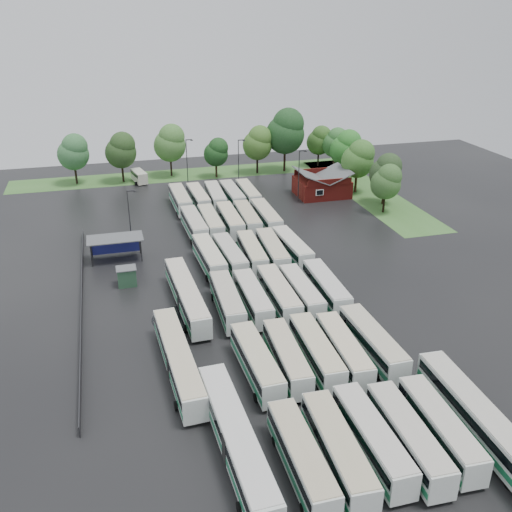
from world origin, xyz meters
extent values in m
plane|color=black|center=(0.00, 0.00, 0.00)|extent=(160.00, 160.00, 0.00)
cube|color=maroon|center=(24.00, 42.80, 1.70)|extent=(10.00, 8.00, 3.40)
cube|color=#4C4F51|center=(21.50, 42.80, 4.30)|extent=(5.07, 8.60, 2.19)
cube|color=#4C4F51|center=(26.50, 42.80, 4.30)|extent=(5.07, 8.60, 2.19)
cube|color=maroon|center=(24.00, 38.80, 3.90)|extent=(9.00, 0.20, 1.20)
cube|color=silver|center=(22.00, 38.75, 2.00)|extent=(1.60, 0.12, 1.20)
cylinder|color=#2D2D30|center=(-20.80, 20.00, 1.70)|extent=(0.16, 0.16, 3.40)
cylinder|color=#2D2D30|center=(-13.60, 20.00, 1.70)|extent=(0.16, 0.16, 3.40)
cylinder|color=#2D2D30|center=(-20.80, 23.20, 1.70)|extent=(0.16, 0.16, 3.40)
cylinder|color=#2D2D30|center=(-13.60, 23.20, 1.70)|extent=(0.16, 0.16, 3.40)
cube|color=#4C4F51|center=(-17.20, 21.60, 3.50)|extent=(8.20, 4.20, 0.15)
cube|color=navy|center=(-17.20, 23.50, 1.60)|extent=(7.60, 0.08, 2.60)
cube|color=#23472E|center=(-16.20, 12.60, 1.25)|extent=(2.50, 2.00, 2.50)
cube|color=#4C4F51|center=(-16.20, 12.60, 2.56)|extent=(2.70, 2.20, 0.12)
cube|color=#3C6D2D|center=(2.00, 64.80, 0.01)|extent=(80.00, 10.00, 0.01)
cube|color=#3C6D2D|center=(34.00, 42.80, 0.01)|extent=(10.00, 50.00, 0.01)
cube|color=#2D2D30|center=(-22.20, 8.00, 0.60)|extent=(0.10, 50.00, 1.20)
cube|color=silver|center=(-4.52, -26.22, 1.79)|extent=(2.47, 11.77, 2.70)
cube|color=black|center=(-4.52, -26.22, 2.33)|extent=(2.53, 11.30, 0.86)
cube|color=#20794F|center=(-4.52, -26.22, 1.20)|extent=(2.52, 11.53, 0.59)
cube|color=tan|center=(-4.52, -26.22, 3.19)|extent=(2.38, 11.42, 0.12)
cylinder|color=black|center=(-4.52, -29.99, 0.44)|extent=(2.50, 0.94, 0.94)
cylinder|color=black|center=(-4.52, -22.46, 0.44)|extent=(2.50, 0.94, 0.94)
cube|color=silver|center=(-1.35, -26.23, 1.85)|extent=(3.00, 12.25, 2.79)
cube|color=black|center=(-1.35, -26.23, 2.41)|extent=(3.04, 11.77, 0.89)
cube|color=#0E7542|center=(-1.35, -26.23, 1.24)|extent=(3.04, 12.01, 0.61)
cube|color=tan|center=(-1.35, -26.23, 3.30)|extent=(2.89, 11.89, 0.12)
cylinder|color=black|center=(-1.35, -30.12, 0.46)|extent=(2.59, 0.97, 0.97)
cylinder|color=black|center=(-1.35, -22.33, 0.46)|extent=(2.59, 0.97, 0.97)
cube|color=silver|center=(1.99, -25.69, 1.81)|extent=(2.49, 11.89, 2.72)
cube|color=black|center=(1.99, -25.69, 2.35)|extent=(2.54, 11.41, 0.87)
cube|color=#2A8054|center=(1.99, -25.69, 1.21)|extent=(2.54, 11.65, 0.60)
cube|color=#BAB5A9|center=(1.99, -25.69, 3.22)|extent=(2.39, 11.53, 0.12)
cylinder|color=black|center=(1.99, -29.49, 0.45)|extent=(2.53, 0.95, 0.95)
cylinder|color=black|center=(1.99, -21.88, 0.45)|extent=(2.53, 0.95, 0.95)
cube|color=silver|center=(5.03, -26.33, 1.81)|extent=(2.83, 12.00, 2.73)
cube|color=black|center=(5.03, -26.33, 2.36)|extent=(2.88, 11.52, 0.87)
cube|color=#1E7B4A|center=(5.03, -26.33, 1.21)|extent=(2.87, 11.76, 0.60)
cube|color=#B3AD9D|center=(5.03, -26.33, 3.23)|extent=(2.72, 11.63, 0.12)
cylinder|color=black|center=(5.03, -30.15, 0.45)|extent=(2.53, 0.95, 0.95)
cylinder|color=black|center=(5.03, -22.52, 0.45)|extent=(2.53, 0.95, 0.95)
cube|color=silver|center=(8.33, -26.00, 1.78)|extent=(2.94, 11.79, 2.68)
cube|color=black|center=(8.33, -26.00, 2.32)|extent=(2.98, 11.33, 0.86)
cube|color=#227B4B|center=(8.33, -26.00, 1.19)|extent=(2.98, 11.56, 0.59)
cube|color=#B6B0A0|center=(8.33, -26.00, 3.17)|extent=(2.83, 11.44, 0.12)
cylinder|color=black|center=(8.33, -29.74, 0.44)|extent=(2.49, 0.94, 0.94)
cylinder|color=black|center=(8.33, -22.25, 0.44)|extent=(2.49, 0.94, 0.94)
cube|color=silver|center=(-4.53, -12.34, 1.81)|extent=(2.84, 11.97, 2.73)
cube|color=black|center=(-4.53, -12.34, 2.36)|extent=(2.88, 11.50, 0.87)
cube|color=#1D7E51|center=(-4.53, -12.34, 1.21)|extent=(2.88, 11.74, 0.60)
cube|color=#BDB592|center=(-4.53, -12.34, 3.22)|extent=(2.73, 11.61, 0.12)
cylinder|color=black|center=(-4.53, -16.15, 0.45)|extent=(2.53, 0.95, 0.95)
cylinder|color=black|center=(-4.53, -8.53, 0.45)|extent=(2.53, 0.95, 0.95)
cube|color=silver|center=(-1.21, -12.20, 1.75)|extent=(2.88, 11.63, 2.64)
cube|color=black|center=(-1.21, -12.20, 2.28)|extent=(2.92, 11.17, 0.85)
cube|color=#0F773E|center=(-1.21, -12.20, 1.17)|extent=(2.92, 11.40, 0.58)
cube|color=#BCAE8F|center=(-1.21, -12.20, 3.12)|extent=(2.77, 11.28, 0.12)
cylinder|color=black|center=(-1.21, -15.89, 0.43)|extent=(2.45, 0.92, 0.92)
cylinder|color=black|center=(-1.21, -8.50, 0.43)|extent=(2.45, 0.92, 0.92)
cube|color=silver|center=(2.09, -12.10, 1.80)|extent=(2.78, 11.92, 2.72)
cube|color=black|center=(2.09, -12.10, 2.35)|extent=(2.82, 11.45, 0.87)
cube|color=#1A7344|center=(2.09, -12.10, 1.21)|extent=(2.82, 11.69, 0.60)
cube|color=#C3B892|center=(2.09, -12.10, 3.21)|extent=(2.67, 11.56, 0.12)
cylinder|color=black|center=(2.09, -15.89, 0.44)|extent=(2.52, 0.95, 0.95)
cylinder|color=black|center=(2.09, -8.30, 0.44)|extent=(2.52, 0.95, 0.95)
cube|color=silver|center=(5.00, -12.57, 1.79)|extent=(2.96, 11.85, 2.69)
cube|color=black|center=(5.00, -12.57, 2.33)|extent=(3.00, 11.38, 0.86)
cube|color=#0E6E3C|center=(5.00, -12.57, 1.19)|extent=(3.00, 11.62, 0.59)
cube|color=beige|center=(5.00, -12.57, 3.18)|extent=(2.85, 11.49, 0.12)
cylinder|color=black|center=(5.00, -16.33, 0.44)|extent=(2.50, 0.94, 0.94)
cylinder|color=black|center=(5.00, -8.81, 0.44)|extent=(2.50, 0.94, 0.94)
cube|color=silver|center=(8.59, -12.08, 1.86)|extent=(2.77, 12.29, 2.81)
cube|color=black|center=(8.59, -12.08, 2.42)|extent=(2.83, 11.80, 0.90)
cube|color=#24704D|center=(8.59, -12.08, 1.24)|extent=(2.82, 12.04, 0.62)
cube|color=#B7AE94|center=(8.59, -12.08, 3.32)|extent=(2.67, 11.92, 0.12)
cylinder|color=black|center=(8.59, -16.00, 0.46)|extent=(2.60, 0.98, 0.98)
cylinder|color=black|center=(8.59, -8.16, 0.46)|extent=(2.60, 0.98, 0.98)
cube|color=silver|center=(-4.60, 1.26, 1.81)|extent=(2.86, 12.01, 2.73)
cube|color=black|center=(-4.60, 1.26, 2.36)|extent=(2.91, 11.53, 0.88)
cube|color=#1B7549|center=(-4.60, 1.26, 1.21)|extent=(2.91, 11.77, 0.60)
cube|color=#B0A896|center=(-4.60, 1.26, 3.23)|extent=(2.75, 11.65, 0.12)
cylinder|color=black|center=(-4.60, -2.56, 0.45)|extent=(2.54, 0.95, 0.95)
cylinder|color=black|center=(-4.60, 5.08, 0.45)|extent=(2.54, 0.95, 0.95)
cube|color=silver|center=(-1.35, 1.19, 1.77)|extent=(2.49, 11.65, 2.67)
cube|color=black|center=(-1.35, 1.19, 2.30)|extent=(2.55, 11.19, 0.85)
cube|color=#2C7A52|center=(-1.35, 1.19, 1.18)|extent=(2.54, 11.42, 0.59)
cube|color=beige|center=(-1.35, 1.19, 3.15)|extent=(2.39, 11.30, 0.12)
cylinder|color=black|center=(-1.35, -2.54, 0.44)|extent=(2.47, 0.93, 0.93)
cylinder|color=black|center=(-1.35, 4.91, 0.44)|extent=(2.47, 0.93, 0.93)
cube|color=silver|center=(2.04, 1.17, 1.86)|extent=(2.63, 12.24, 2.80)
cube|color=black|center=(2.04, 1.17, 2.42)|extent=(2.68, 11.75, 0.90)
cube|color=#21704D|center=(2.04, 1.17, 1.24)|extent=(2.68, 12.00, 0.62)
cube|color=beige|center=(2.04, 1.17, 3.31)|extent=(2.52, 11.87, 0.12)
cylinder|color=black|center=(2.04, -2.74, 0.46)|extent=(2.60, 0.98, 0.98)
cylinder|color=black|center=(2.04, 5.08, 0.46)|extent=(2.60, 0.98, 0.98)
cube|color=silver|center=(5.06, 1.14, 1.77)|extent=(2.43, 11.63, 2.67)
cube|color=black|center=(5.06, 1.14, 2.30)|extent=(2.49, 11.17, 0.85)
cube|color=#167A43|center=(5.06, 1.14, 1.18)|extent=(2.48, 11.40, 0.59)
cube|color=beige|center=(5.06, 1.14, 3.15)|extent=(2.34, 11.28, 0.12)
cylinder|color=black|center=(5.06, -2.59, 0.44)|extent=(2.47, 0.93, 0.93)
cylinder|color=black|center=(5.06, 4.86, 0.44)|extent=(2.47, 0.93, 0.93)
cube|color=silver|center=(8.54, 1.35, 1.83)|extent=(2.83, 12.12, 2.76)
cube|color=black|center=(8.54, 1.35, 2.39)|extent=(2.87, 11.64, 0.88)
cube|color=#1B734C|center=(8.54, 1.35, 1.23)|extent=(2.87, 11.88, 0.61)
cube|color=beige|center=(8.54, 1.35, 3.26)|extent=(2.72, 11.75, 0.12)
cylinder|color=black|center=(8.54, -2.50, 0.45)|extent=(2.56, 0.96, 0.96)
cylinder|color=black|center=(8.54, 5.21, 0.45)|extent=(2.56, 0.96, 0.96)
cube|color=silver|center=(-4.28, 14.72, 1.83)|extent=(3.00, 12.12, 2.76)
cube|color=black|center=(-4.28, 14.72, 2.38)|extent=(3.04, 11.64, 0.88)
cube|color=#1D804E|center=(-4.28, 14.72, 1.22)|extent=(3.04, 11.88, 0.61)
cube|color=beige|center=(-4.28, 14.72, 3.26)|extent=(2.88, 11.76, 0.12)
cylinder|color=black|center=(-4.28, 10.87, 0.45)|extent=(2.56, 0.96, 0.96)
cylinder|color=black|center=(-4.28, 18.57, 0.45)|extent=(2.56, 0.96, 0.96)
cube|color=silver|center=(-1.24, 14.66, 1.77)|extent=(2.94, 11.73, 2.67)
cube|color=black|center=(-1.24, 14.66, 2.30)|extent=(2.97, 11.27, 0.85)
cube|color=#10703B|center=(-1.24, 14.66, 1.18)|extent=(2.98, 11.50, 0.59)
cube|color=#B4B0A3|center=(-1.24, 14.66, 3.15)|extent=(2.82, 11.38, 0.12)
cylinder|color=black|center=(-1.24, 10.94, 0.44)|extent=(2.47, 0.93, 0.93)
cylinder|color=black|center=(-1.24, 18.38, 0.44)|extent=(2.47, 0.93, 0.93)
cube|color=silver|center=(2.14, 14.82, 1.76)|extent=(2.92, 11.69, 2.66)
cube|color=black|center=(2.14, 14.82, 2.29)|extent=(2.96, 11.22, 0.85)
cube|color=#297D55|center=(2.14, 14.82, 1.18)|extent=(2.96, 11.46, 0.58)
cube|color=#C1B994|center=(2.14, 14.82, 3.14)|extent=(2.81, 11.33, 0.12)
cylinder|color=black|center=(2.14, 11.11, 0.43)|extent=(2.46, 0.93, 0.93)
cylinder|color=black|center=(2.14, 18.53, 0.43)|extent=(2.46, 0.93, 0.93)
cube|color=silver|center=(5.19, 14.48, 1.83)|extent=(3.11, 12.15, 2.76)
cube|color=black|center=(5.19, 14.48, 2.38)|extent=(3.15, 11.68, 0.88)
cube|color=#0F7B4B|center=(5.19, 14.48, 1.22)|extent=(3.15, 11.92, 0.61)
cube|color=#B8AD90|center=(5.19, 14.48, 3.26)|extent=(2.99, 11.79, 0.12)
cylinder|color=black|center=(5.19, 10.63, 0.45)|extent=(2.56, 0.96, 0.96)
cylinder|color=black|center=(5.19, 18.33, 0.45)|extent=(2.56, 0.96, 0.96)
cube|color=silver|center=(8.44, 15.03, 1.79)|extent=(3.01, 11.88, 2.70)
cube|color=black|center=(8.44, 15.03, 2.33)|extent=(3.05, 11.41, 0.86)
cube|color=#1D7347|center=(8.44, 15.03, 1.20)|extent=(3.05, 11.65, 0.59)
cube|color=beige|center=(8.44, 15.03, 3.19)|extent=(2.90, 11.52, 0.12)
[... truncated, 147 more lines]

